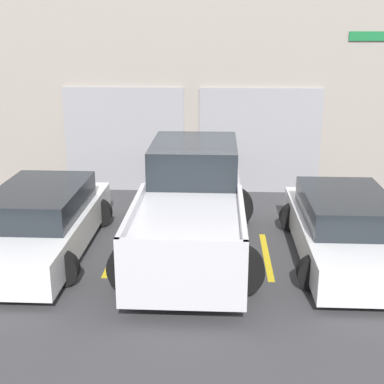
{
  "coord_description": "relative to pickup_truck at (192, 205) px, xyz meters",
  "views": [
    {
      "loc": [
        0.51,
        -10.66,
        4.19
      ],
      "look_at": [
        0.0,
        -0.72,
        1.1
      ],
      "focal_mm": 50.0,
      "sensor_mm": 36.0,
      "label": 1
    }
  ],
  "objects": [
    {
      "name": "ground_plane",
      "position": [
        0.0,
        0.9,
        -0.89
      ],
      "size": [
        28.0,
        28.0,
        0.0
      ],
      "primitive_type": "plane",
      "color": "#3D3D3F"
    },
    {
      "name": "shophouse_building",
      "position": [
        -0.01,
        4.19,
        1.69
      ],
      "size": [
        14.8,
        0.68,
        5.22
      ],
      "color": "#9E9389",
      "rests_on": "ground"
    },
    {
      "name": "pickup_truck",
      "position": [
        0.0,
        0.0,
        0.0
      ],
      "size": [
        2.55,
        5.12,
        1.91
      ],
      "color": "silver",
      "rests_on": "ground"
    },
    {
      "name": "sedan_white",
      "position": [
        2.9,
        -0.29,
        -0.31
      ],
      "size": [
        2.14,
        4.35,
        1.23
      ],
      "color": "white",
      "rests_on": "ground"
    },
    {
      "name": "sedan_side",
      "position": [
        -2.9,
        -0.29,
        -0.29
      ],
      "size": [
        2.2,
        4.53,
        1.26
      ],
      "color": "white",
      "rests_on": "ground"
    },
    {
      "name": "parking_stripe_left",
      "position": [
        -1.45,
        -0.32,
        -0.88
      ],
      "size": [
        0.12,
        2.2,
        0.01
      ],
      "primitive_type": "cube",
      "color": "gold",
      "rests_on": "ground"
    },
    {
      "name": "parking_stripe_centre",
      "position": [
        1.45,
        -0.32,
        -0.88
      ],
      "size": [
        0.12,
        2.2,
        0.01
      ],
      "primitive_type": "cube",
      "color": "gold",
      "rests_on": "ground"
    }
  ]
}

